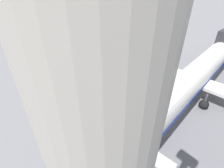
% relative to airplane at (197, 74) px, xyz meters
% --- Properties ---
extents(ground_plane, '(500.00, 500.00, 0.00)m').
position_rel_airplane_xyz_m(ground_plane, '(-17.74, 3.44, -3.05)').
color(ground_plane, gray).
extents(airplane, '(32.47, 40.04, 11.84)m').
position_rel_airplane_xyz_m(airplane, '(0.00, 0.00, 0.00)').
color(airplane, white).
rests_on(airplane, ground_plane).
extents(fuel_tanker_primary, '(3.73, 8.22, 2.99)m').
position_rel_airplane_xyz_m(fuel_tanker_primary, '(-39.01, -14.19, -1.76)').
color(fuel_tanker_primary, white).
rests_on(fuel_tanker_primary, ground_plane).
extents(baggage_dolly_row_near_col_a, '(3.45, 1.87, 0.92)m').
position_rel_airplane_xyz_m(baggage_dolly_row_near_col_a, '(-19.63, -15.92, -2.58)').
color(baggage_dolly_row_near_col_a, '#424449').
rests_on(baggage_dolly_row_near_col_a, ground_plane).
extents(baggage_dolly_row_near_col_b, '(3.43, 1.77, 0.92)m').
position_rel_airplane_xyz_m(baggage_dolly_row_near_col_b, '(-15.70, -15.42, -2.58)').
color(baggage_dolly_row_near_col_b, '#424449').
rests_on(baggage_dolly_row_near_col_b, ground_plane).
extents(baggage_dolly_row_near_col_c, '(3.41, 1.73, 0.92)m').
position_rel_airplane_xyz_m(baggage_dolly_row_near_col_c, '(-12.14, -15.08, -2.58)').
color(baggage_dolly_row_near_col_c, '#424449').
rests_on(baggage_dolly_row_near_col_c, ground_plane).
extents(baggage_dolly_row_near_col_d, '(3.42, 1.73, 0.92)m').
position_rel_airplane_xyz_m(baggage_dolly_row_near_col_d, '(-8.15, -14.85, -2.58)').
color(baggage_dolly_row_near_col_d, '#424449').
rests_on(baggage_dolly_row_near_col_d, ground_plane).
extents(baggage_dolly_row_near_col_e, '(3.42, 1.74, 0.92)m').
position_rel_airplane_xyz_m(baggage_dolly_row_near_col_e, '(-4.48, -14.53, -2.58)').
color(baggage_dolly_row_near_col_e, '#424449').
rests_on(baggage_dolly_row_near_col_e, ground_plane).
extents(baggage_dolly_row_near_col_f, '(3.42, 1.76, 0.92)m').
position_rel_airplane_xyz_m(baggage_dolly_row_near_col_f, '(-0.68, -14.37, -2.58)').
color(baggage_dolly_row_near_col_f, '#424449').
rests_on(baggage_dolly_row_near_col_f, ground_plane).
extents(baggage_dolly_row_mid_a_col_a, '(3.46, 1.88, 0.92)m').
position_rel_airplane_xyz_m(baggage_dolly_row_mid_a_col_a, '(-19.58, -13.49, -2.58)').
color(baggage_dolly_row_mid_a_col_a, '#424449').
rests_on(baggage_dolly_row_mid_a_col_a, ground_plane).
extents(baggage_dolly_row_mid_a_col_b, '(3.44, 1.81, 0.92)m').
position_rel_airplane_xyz_m(baggage_dolly_row_mid_a_col_b, '(-15.97, -13.33, -2.58)').
color(baggage_dolly_row_mid_a_col_b, '#424449').
rests_on(baggage_dolly_row_mid_a_col_b, ground_plane).
extents(baggage_dolly_row_mid_a_col_c, '(3.41, 1.70, 0.92)m').
position_rel_airplane_xyz_m(baggage_dolly_row_mid_a_col_c, '(-12.11, -13.14, -2.58)').
color(baggage_dolly_row_mid_a_col_c, '#424449').
rests_on(baggage_dolly_row_mid_a_col_c, ground_plane).
extents(baggage_dolly_row_mid_a_col_d, '(3.43, 1.77, 0.92)m').
position_rel_airplane_xyz_m(baggage_dolly_row_mid_a_col_d, '(-8.44, -12.64, -2.58)').
color(baggage_dolly_row_mid_a_col_d, '#424449').
rests_on(baggage_dolly_row_mid_a_col_d, ground_plane).
extents(baggage_dolly_row_mid_a_col_e, '(3.43, 1.78, 0.92)m').
position_rel_airplane_xyz_m(baggage_dolly_row_mid_a_col_e, '(-4.67, -12.39, -2.58)').
color(baggage_dolly_row_mid_a_col_e, '#424449').
rests_on(baggage_dolly_row_mid_a_col_e, ground_plane).
extents(baggage_dolly_row_mid_a_col_f, '(3.45, 1.85, 0.92)m').
position_rel_airplane_xyz_m(baggage_dolly_row_mid_a_col_f, '(-1.11, -12.12, -2.58)').
color(baggage_dolly_row_mid_a_col_f, '#424449').
rests_on(baggage_dolly_row_mid_a_col_f, ground_plane).
extents(baggage_dolly_row_mid_b_col_a, '(3.42, 1.75, 0.92)m').
position_rel_airplane_xyz_m(baggage_dolly_row_mid_b_col_a, '(-19.77, -11.34, -2.58)').
color(baggage_dolly_row_mid_b_col_a, '#424449').
rests_on(baggage_dolly_row_mid_b_col_a, ground_plane).
extents(baggage_dolly_row_mid_b_col_b, '(3.45, 1.86, 0.92)m').
position_rel_airplane_xyz_m(baggage_dolly_row_mid_b_col_b, '(-16.16, -11.09, -2.58)').
color(baggage_dolly_row_mid_b_col_b, '#424449').
rests_on(baggage_dolly_row_mid_b_col_b, ground_plane).
extents(baggage_dolly_row_mid_b_col_c, '(3.44, 1.82, 0.92)m').
position_rel_airplane_xyz_m(baggage_dolly_row_mid_b_col_c, '(-12.36, -10.77, -2.58)').
color(baggage_dolly_row_mid_b_col_c, '#424449').
rests_on(baggage_dolly_row_mid_b_col_c, ground_plane).
extents(baggage_dolly_row_mid_b_col_d, '(3.45, 1.84, 0.92)m').
position_rel_airplane_xyz_m(baggage_dolly_row_mid_b_col_d, '(-8.55, -10.49, -2.58)').
color(baggage_dolly_row_mid_b_col_d, '#424449').
rests_on(baggage_dolly_row_mid_b_col_d, ground_plane).
extents(baggage_dolly_row_mid_b_col_e, '(3.41, 1.71, 0.92)m').
position_rel_airplane_xyz_m(baggage_dolly_row_mid_b_col_e, '(-4.93, -10.15, -2.58)').
color(baggage_dolly_row_mid_b_col_e, '#424449').
rests_on(baggage_dolly_row_mid_b_col_e, ground_plane).
extents(baggage_dolly_row_mid_b_col_f, '(3.43, 1.78, 0.92)m').
position_rel_airplane_xyz_m(baggage_dolly_row_mid_b_col_f, '(-1.00, -10.07, -2.58)').
color(baggage_dolly_row_mid_b_col_f, '#424449').
rests_on(baggage_dolly_row_mid_b_col_f, ground_plane).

